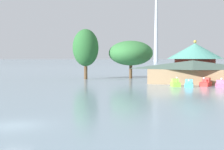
{
  "coord_description": "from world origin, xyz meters",
  "views": [
    {
      "loc": [
        13.31,
        -21.15,
        5.15
      ],
      "look_at": [
        2.11,
        21.13,
        2.75
      ],
      "focal_mm": 51.28,
      "sensor_mm": 36.0,
      "label": 1
    }
  ],
  "objects_px": {
    "pedal_boat_lime": "(175,83)",
    "shoreline_tree_mid": "(131,53)",
    "boathouse": "(193,71)",
    "green_roof_pavilion": "(195,59)",
    "pedal_boat_cyan": "(189,84)",
    "shoreline_tree_tall_left": "(86,48)",
    "pedal_boat_pink": "(220,84)",
    "pedal_boat_red": "(206,83)"
  },
  "relations": [
    {
      "from": "boathouse",
      "to": "green_roof_pavilion",
      "type": "height_order",
      "value": "green_roof_pavilion"
    },
    {
      "from": "pedal_boat_red",
      "to": "shoreline_tree_tall_left",
      "type": "bearing_deg",
      "value": -96.04
    },
    {
      "from": "green_roof_pavilion",
      "to": "shoreline_tree_mid",
      "type": "height_order",
      "value": "shoreline_tree_mid"
    },
    {
      "from": "pedal_boat_red",
      "to": "pedal_boat_pink",
      "type": "height_order",
      "value": "pedal_boat_pink"
    },
    {
      "from": "pedal_boat_cyan",
      "to": "boathouse",
      "type": "height_order",
      "value": "boathouse"
    },
    {
      "from": "pedal_boat_pink",
      "to": "green_roof_pavilion",
      "type": "xyz_separation_m",
      "value": [
        -4.42,
        15.96,
        4.34
      ]
    },
    {
      "from": "shoreline_tree_tall_left",
      "to": "shoreline_tree_mid",
      "type": "distance_m",
      "value": 11.11
    },
    {
      "from": "pedal_boat_pink",
      "to": "shoreline_tree_mid",
      "type": "relative_size",
      "value": 0.23
    },
    {
      "from": "pedal_boat_lime",
      "to": "shoreline_tree_mid",
      "type": "height_order",
      "value": "shoreline_tree_mid"
    },
    {
      "from": "boathouse",
      "to": "pedal_boat_red",
      "type": "bearing_deg",
      "value": -65.73
    },
    {
      "from": "pedal_boat_lime",
      "to": "shoreline_tree_tall_left",
      "type": "distance_m",
      "value": 27.22
    },
    {
      "from": "pedal_boat_red",
      "to": "green_roof_pavilion",
      "type": "relative_size",
      "value": 0.25
    },
    {
      "from": "boathouse",
      "to": "pedal_boat_pink",
      "type": "bearing_deg",
      "value": -55.55
    },
    {
      "from": "pedal_boat_pink",
      "to": "shoreline_tree_mid",
      "type": "height_order",
      "value": "shoreline_tree_mid"
    },
    {
      "from": "pedal_boat_pink",
      "to": "pedal_boat_lime",
      "type": "bearing_deg",
      "value": -92.37
    },
    {
      "from": "pedal_boat_lime",
      "to": "green_roof_pavilion",
      "type": "xyz_separation_m",
      "value": [
        3.2,
        16.55,
        4.3
      ]
    },
    {
      "from": "pedal_boat_lime",
      "to": "pedal_boat_red",
      "type": "distance_m",
      "value": 5.71
    },
    {
      "from": "pedal_boat_cyan",
      "to": "shoreline_tree_tall_left",
      "type": "relative_size",
      "value": 0.23
    },
    {
      "from": "pedal_boat_lime",
      "to": "pedal_boat_cyan",
      "type": "bearing_deg",
      "value": 74.21
    },
    {
      "from": "pedal_boat_lime",
      "to": "shoreline_tree_tall_left",
      "type": "xyz_separation_m",
      "value": [
        -21.97,
        14.51,
        6.91
      ]
    },
    {
      "from": "pedal_boat_cyan",
      "to": "green_roof_pavilion",
      "type": "bearing_deg",
      "value": 176.9
    },
    {
      "from": "pedal_boat_lime",
      "to": "shoreline_tree_tall_left",
      "type": "bearing_deg",
      "value": -140.73
    },
    {
      "from": "pedal_boat_lime",
      "to": "green_roof_pavilion",
      "type": "relative_size",
      "value": 0.22
    },
    {
      "from": "pedal_boat_pink",
      "to": "green_roof_pavilion",
      "type": "height_order",
      "value": "green_roof_pavilion"
    },
    {
      "from": "pedal_boat_cyan",
      "to": "boathouse",
      "type": "distance_m",
      "value": 7.68
    },
    {
      "from": "pedal_boat_lime",
      "to": "pedal_boat_cyan",
      "type": "relative_size",
      "value": 1.0
    },
    {
      "from": "green_roof_pavilion",
      "to": "shoreline_tree_mid",
      "type": "bearing_deg",
      "value": 169.88
    },
    {
      "from": "pedal_boat_cyan",
      "to": "pedal_boat_pink",
      "type": "height_order",
      "value": "pedal_boat_pink"
    },
    {
      "from": "pedal_boat_lime",
      "to": "pedal_boat_pink",
      "type": "height_order",
      "value": "pedal_boat_lime"
    },
    {
      "from": "pedal_boat_lime",
      "to": "shoreline_tree_mid",
      "type": "xyz_separation_m",
      "value": [
        -12.0,
        19.26,
        5.66
      ]
    },
    {
      "from": "pedal_boat_lime",
      "to": "pedal_boat_pink",
      "type": "distance_m",
      "value": 7.64
    },
    {
      "from": "pedal_boat_lime",
      "to": "boathouse",
      "type": "height_order",
      "value": "boathouse"
    },
    {
      "from": "pedal_boat_red",
      "to": "pedal_boat_pink",
      "type": "distance_m",
      "value": 2.91
    },
    {
      "from": "boathouse",
      "to": "shoreline_tree_mid",
      "type": "bearing_deg",
      "value": 141.64
    },
    {
      "from": "pedal_boat_cyan",
      "to": "shoreline_tree_tall_left",
      "type": "distance_m",
      "value": 29.12
    },
    {
      "from": "boathouse",
      "to": "shoreline_tree_mid",
      "type": "height_order",
      "value": "shoreline_tree_mid"
    },
    {
      "from": "pedal_boat_lime",
      "to": "shoreline_tree_mid",
      "type": "relative_size",
      "value": 0.25
    },
    {
      "from": "pedal_boat_lime",
      "to": "green_roof_pavilion",
      "type": "height_order",
      "value": "green_roof_pavilion"
    },
    {
      "from": "green_roof_pavilion",
      "to": "shoreline_tree_tall_left",
      "type": "bearing_deg",
      "value": -175.37
    },
    {
      "from": "pedal_boat_cyan",
      "to": "boathouse",
      "type": "bearing_deg",
      "value": 175.62
    },
    {
      "from": "pedal_boat_lime",
      "to": "boathouse",
      "type": "bearing_deg",
      "value": 141.57
    },
    {
      "from": "pedal_boat_cyan",
      "to": "shoreline_tree_tall_left",
      "type": "bearing_deg",
      "value": -120.85
    }
  ]
}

